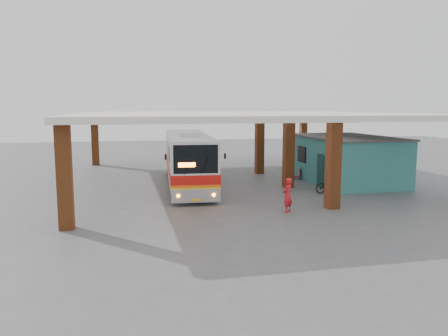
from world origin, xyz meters
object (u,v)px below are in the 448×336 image
(pedestrian, at_px, (288,195))
(coach_bus, at_px, (188,159))
(motorcycle, at_px, (330,185))
(red_chair, at_px, (298,174))

(pedestrian, bearing_deg, coach_bus, -106.73)
(motorcycle, height_order, pedestrian, pedestrian)
(red_chair, bearing_deg, coach_bus, -157.78)
(coach_bus, bearing_deg, red_chair, 10.16)
(coach_bus, height_order, pedestrian, coach_bus)
(motorcycle, bearing_deg, red_chair, -6.64)
(coach_bus, xyz_separation_m, red_chair, (7.91, 0.77, -1.40))
(motorcycle, bearing_deg, pedestrian, 127.67)
(coach_bus, xyz_separation_m, motorcycle, (7.80, -4.24, -1.26))
(pedestrian, bearing_deg, motorcycle, -177.49)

